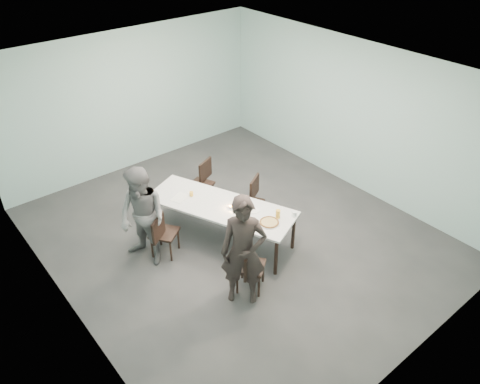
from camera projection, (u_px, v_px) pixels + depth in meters
ground at (236, 235)px, 8.49m from camera, size 7.00×7.00×0.00m
room_shell at (236, 135)px, 7.38m from camera, size 6.02×7.02×3.01m
table at (220, 208)px, 8.02m from camera, size 1.84×2.74×0.75m
chair_near_left at (249, 266)px, 7.07m from camera, size 0.62×0.59×0.87m
chair_far_left at (162, 232)px, 7.76m from camera, size 0.63×0.58×0.87m
chair_near_right at (252, 198)px, 8.61m from camera, size 0.64×0.57×0.87m
chair_far_right at (203, 180)px, 9.15m from camera, size 0.65×0.55×0.87m
diner_near at (243, 252)px, 6.73m from camera, size 0.78×0.78×1.83m
diner_far at (143, 218)px, 7.48m from camera, size 0.87×1.00×1.75m
pizza at (269, 222)px, 7.55m from camera, size 0.34×0.34×0.04m
side_plate at (254, 210)px, 7.85m from camera, size 0.18×0.18×0.01m
beer_glass at (278, 214)px, 7.64m from camera, size 0.08×0.08×0.15m
water_tumbler at (294, 214)px, 7.70m from camera, size 0.08×0.08×0.09m
tealight at (231, 207)px, 7.90m from camera, size 0.06×0.06×0.05m
amber_tumbler at (191, 194)px, 8.21m from camera, size 0.07×0.07×0.08m
menu at (180, 198)px, 8.17m from camera, size 0.36×0.32×0.01m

